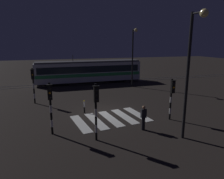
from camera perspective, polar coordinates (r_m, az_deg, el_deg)
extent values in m
plane|color=black|center=(17.91, -2.00, -6.19)|extent=(120.00, 120.00, 0.00)
cube|color=#59595E|center=(29.89, -8.68, 1.43)|extent=(80.00, 0.12, 0.03)
cube|color=#59595E|center=(31.28, -9.11, 1.92)|extent=(80.00, 0.12, 0.03)
cube|color=silver|center=(15.59, -8.63, -9.24)|extent=(1.17, 3.72, 0.02)
cube|color=silver|center=(15.95, -4.39, -8.61)|extent=(1.17, 3.72, 0.02)
cube|color=silver|center=(16.39, -0.37, -7.97)|extent=(1.17, 3.72, 0.02)
cube|color=silver|center=(16.90, 3.41, -7.34)|extent=(1.17, 3.72, 0.02)
cube|color=silver|center=(17.49, 6.94, -6.71)|extent=(1.17, 3.72, 0.02)
cylinder|color=black|center=(21.67, -20.43, -2.94)|extent=(0.14, 0.14, 0.50)
cylinder|color=white|center=(21.55, -20.53, -1.67)|extent=(0.14, 0.14, 0.50)
cylinder|color=black|center=(21.44, -20.64, -0.39)|extent=(0.14, 0.14, 0.50)
cylinder|color=white|center=(21.34, -20.74, 0.91)|extent=(0.14, 0.14, 0.50)
cylinder|color=black|center=(21.25, -20.84, 2.22)|extent=(0.14, 0.14, 0.50)
cylinder|color=white|center=(21.17, -20.95, 3.54)|extent=(0.14, 0.14, 0.50)
cylinder|color=black|center=(21.10, -21.06, 4.87)|extent=(0.14, 0.14, 0.50)
cube|color=black|center=(20.98, -21.00, 3.86)|extent=(0.28, 0.20, 0.90)
sphere|color=black|center=(20.83, -21.08, 4.57)|extent=(0.14, 0.14, 0.14)
sphere|color=orange|center=(20.87, -21.02, 3.81)|extent=(0.14, 0.14, 0.14)
sphere|color=black|center=(20.91, -20.96, 3.06)|extent=(0.14, 0.14, 0.14)
cube|color=black|center=(20.92, -21.11, 5.18)|extent=(0.36, 0.24, 0.04)
cylinder|color=black|center=(14.26, -16.08, -10.75)|extent=(0.14, 0.14, 0.49)
cylinder|color=white|center=(14.08, -16.21, -8.92)|extent=(0.14, 0.14, 0.49)
cylinder|color=black|center=(13.91, -16.33, -7.05)|extent=(0.14, 0.14, 0.49)
cylinder|color=white|center=(13.76, -16.46, -5.14)|extent=(0.14, 0.14, 0.49)
cylinder|color=black|center=(13.62, -16.59, -3.18)|extent=(0.14, 0.14, 0.49)
cylinder|color=white|center=(13.50, -16.72, -1.19)|extent=(0.14, 0.14, 0.49)
cylinder|color=black|center=(13.39, -16.85, 0.84)|extent=(0.14, 0.14, 0.49)
cube|color=black|center=(13.30, -16.73, -0.81)|extent=(0.28, 0.20, 0.90)
sphere|color=black|center=(13.13, -16.80, 0.27)|extent=(0.14, 0.14, 0.14)
sphere|color=orange|center=(13.19, -16.72, -0.92)|extent=(0.14, 0.14, 0.14)
sphere|color=black|center=(13.26, -16.64, -2.09)|extent=(0.14, 0.14, 0.14)
cube|color=black|center=(13.20, -16.87, 1.26)|extent=(0.36, 0.24, 0.04)
cylinder|color=black|center=(16.77, 15.55, -7.17)|extent=(0.14, 0.14, 0.46)
cylinder|color=white|center=(16.62, 15.65, -5.70)|extent=(0.14, 0.14, 0.46)
cylinder|color=black|center=(16.49, 15.74, -4.19)|extent=(0.14, 0.14, 0.46)
cylinder|color=white|center=(16.37, 15.84, -2.66)|extent=(0.14, 0.14, 0.46)
cylinder|color=black|center=(16.25, 15.94, -1.11)|extent=(0.14, 0.14, 0.46)
cylinder|color=white|center=(16.15, 16.03, 0.46)|extent=(0.14, 0.14, 0.46)
cylinder|color=black|center=(16.07, 16.13, 2.05)|extent=(0.14, 0.14, 0.46)
cube|color=black|center=(16.00, 16.39, 0.63)|extent=(0.28, 0.20, 0.90)
sphere|color=black|center=(15.86, 16.67, 1.54)|extent=(0.14, 0.14, 0.14)
sphere|color=orange|center=(15.91, 16.61, 0.55)|extent=(0.14, 0.14, 0.14)
sphere|color=black|center=(15.97, 16.54, -0.43)|extent=(0.14, 0.14, 0.14)
cube|color=black|center=(15.91, 16.50, 2.35)|extent=(0.36, 0.24, 0.04)
cylinder|color=black|center=(12.96, -4.33, -12.67)|extent=(0.14, 0.14, 0.50)
cylinder|color=white|center=(12.76, -4.37, -10.63)|extent=(0.14, 0.14, 0.50)
cylinder|color=black|center=(12.57, -4.41, -8.53)|extent=(0.14, 0.14, 0.50)
cylinder|color=white|center=(12.39, -4.45, -6.37)|extent=(0.14, 0.14, 0.50)
cylinder|color=black|center=(12.24, -4.49, -4.14)|extent=(0.14, 0.14, 0.50)
cylinder|color=white|center=(12.10, -4.53, -1.86)|extent=(0.14, 0.14, 0.50)
cylinder|color=black|center=(11.99, -4.57, 0.46)|extent=(0.14, 0.14, 0.50)
cube|color=black|center=(11.90, -4.35, -1.35)|extent=(0.28, 0.20, 0.90)
sphere|color=black|center=(11.73, -4.25, -0.14)|extent=(0.14, 0.14, 0.14)
sphere|color=black|center=(11.80, -4.23, -1.47)|extent=(0.14, 0.14, 0.14)
sphere|color=black|center=(11.87, -4.20, -2.78)|extent=(0.14, 0.14, 0.14)
cube|color=black|center=(11.79, -4.39, 0.96)|extent=(0.36, 0.24, 0.04)
cylinder|color=black|center=(27.67, 5.64, 8.43)|extent=(0.18, 0.18, 7.50)
cylinder|color=black|center=(27.23, 6.21, 16.03)|extent=(0.10, 0.90, 0.10)
sphere|color=#F9E08C|center=(26.81, 6.61, 15.90)|extent=(0.44, 0.44, 0.44)
cylinder|color=black|center=(12.96, 19.94, 2.74)|extent=(0.18, 0.18, 7.46)
cylinder|color=black|center=(12.53, 22.58, 18.93)|extent=(0.10, 0.90, 0.10)
sphere|color=#F9E08C|center=(12.18, 23.98, 18.63)|extent=(0.44, 0.44, 0.44)
cube|color=silver|center=(30.56, -6.34, 4.95)|extent=(15.15, 2.50, 2.70)
cube|color=green|center=(29.38, -5.82, 3.96)|extent=(14.84, 0.04, 0.44)
cube|color=green|center=(31.84, -6.79, 4.62)|extent=(14.84, 0.04, 0.44)
cube|color=black|center=(29.28, -5.85, 5.51)|extent=(14.39, 0.03, 0.90)
cube|color=#4C4C51|center=(30.40, -6.40, 7.66)|extent=(14.84, 2.30, 0.20)
cylinder|color=#262628|center=(29.99, -10.73, 8.41)|extent=(0.08, 0.08, 1.00)
cube|color=black|center=(31.88, 1.09, 2.58)|extent=(2.20, 2.00, 0.35)
cube|color=black|center=(30.26, -14.01, 1.64)|extent=(2.20, 2.00, 0.35)
sphere|color=#F9F2CC|center=(32.98, 6.81, 4.81)|extent=(0.24, 0.24, 0.24)
cylinder|color=black|center=(14.42, 8.58, -9.26)|extent=(0.24, 0.24, 0.88)
cube|color=black|center=(14.16, 8.68, -6.49)|extent=(0.36, 0.22, 0.60)
sphere|color=#9E7051|center=(14.03, 8.74, -4.87)|extent=(0.22, 0.22, 0.22)
cylinder|color=black|center=(17.79, -7.59, -5.58)|extent=(0.12, 0.12, 0.50)
cylinder|color=white|center=(17.64, -7.64, -4.03)|extent=(0.12, 0.12, 0.50)
sphere|color=yellow|center=(17.55, -7.66, -3.10)|extent=(0.12, 0.12, 0.12)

